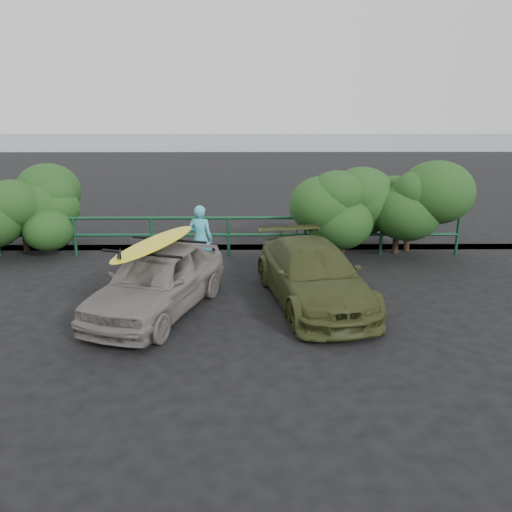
% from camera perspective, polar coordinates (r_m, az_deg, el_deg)
% --- Properties ---
extents(ground, '(80.00, 80.00, 0.00)m').
position_cam_1_polar(ground, '(8.60, -11.33, -9.18)').
color(ground, black).
extents(ocean, '(200.00, 200.00, 0.00)m').
position_cam_1_polar(ocean, '(67.75, -1.98, 13.09)').
color(ocean, slate).
rests_on(ocean, ground).
extents(guardrail, '(14.00, 0.08, 1.04)m').
position_cam_1_polar(guardrail, '(13.11, -7.54, 2.28)').
color(guardrail, '#134227').
rests_on(guardrail, ground).
extents(shrub_left, '(3.20, 2.40, 2.06)m').
position_cam_1_polar(shrub_left, '(14.74, -26.34, 4.31)').
color(shrub_left, '#21491A').
rests_on(shrub_left, ground).
extents(shrub_right, '(3.20, 2.40, 2.54)m').
position_cam_1_polar(shrub_right, '(13.77, 13.83, 5.81)').
color(shrub_right, '#21491A').
rests_on(shrub_right, ground).
extents(sedan, '(2.55, 3.96, 1.25)m').
position_cam_1_polar(sedan, '(9.44, -11.16, -2.73)').
color(sedan, slate).
rests_on(sedan, ground).
extents(olive_vehicle, '(2.35, 4.25, 1.17)m').
position_cam_1_polar(olive_vehicle, '(9.80, 6.51, -2.09)').
color(olive_vehicle, '#393F1C').
rests_on(olive_vehicle, ground).
extents(man, '(0.65, 0.51, 1.58)m').
position_cam_1_polar(man, '(11.69, -6.36, 1.98)').
color(man, '#43B3CA').
rests_on(man, ground).
extents(roof_rack, '(1.81, 1.51, 0.05)m').
position_cam_1_polar(roof_rack, '(9.26, -11.38, 1.09)').
color(roof_rack, black).
rests_on(roof_rack, sedan).
extents(surfboard, '(1.44, 2.89, 0.08)m').
position_cam_1_polar(surfboard, '(9.24, -11.41, 1.50)').
color(surfboard, yellow).
rests_on(surfboard, roof_rack).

